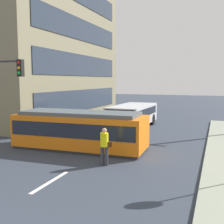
% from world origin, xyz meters
% --- Properties ---
extents(ground_plane, '(120.00, 120.00, 0.00)m').
position_xyz_m(ground_plane, '(0.00, 10.00, 0.00)').
color(ground_plane, '#333B48').
extents(lane_stripe_2, '(0.16, 2.40, 0.01)m').
position_xyz_m(lane_stripe_2, '(0.00, 6.00, 0.01)').
color(lane_stripe_2, silver).
rests_on(lane_stripe_2, ground).
extents(lane_stripe_3, '(0.16, 2.40, 0.01)m').
position_xyz_m(lane_stripe_3, '(0.00, 16.96, 0.01)').
color(lane_stripe_3, silver).
rests_on(lane_stripe_3, ground).
extents(lane_stripe_4, '(0.16, 2.40, 0.01)m').
position_xyz_m(lane_stripe_4, '(0.00, 22.96, 0.01)').
color(lane_stripe_4, silver).
rests_on(lane_stripe_4, ground).
extents(corner_building, '(15.52, 17.92, 19.20)m').
position_xyz_m(corner_building, '(-13.90, 21.07, 9.60)').
color(corner_building, '#7F7859').
rests_on(corner_building, ground).
extents(streetcar_tram, '(7.27, 2.77, 2.06)m').
position_xyz_m(streetcar_tram, '(-1.31, 10.96, 1.07)').
color(streetcar_tram, orange).
rests_on(streetcar_tram, ground).
extents(city_bus, '(2.70, 5.98, 1.77)m').
position_xyz_m(city_bus, '(-0.65, 18.82, 1.02)').
color(city_bus, silver).
rests_on(city_bus, ground).
extents(pedestrian_crossing, '(0.51, 0.36, 1.67)m').
position_xyz_m(pedestrian_crossing, '(1.10, 8.62, 0.94)').
color(pedestrian_crossing, '#35363F').
rests_on(pedestrian_crossing, ground).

